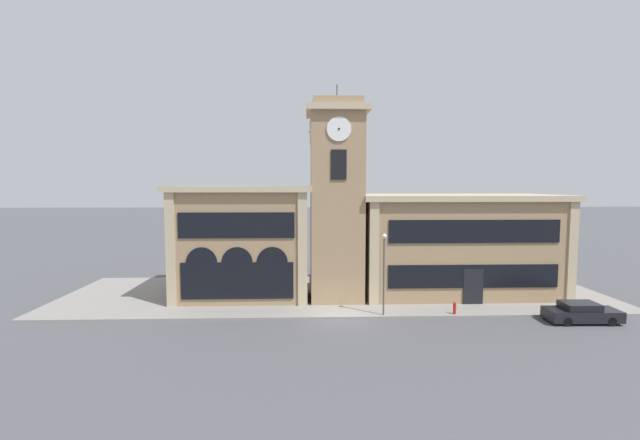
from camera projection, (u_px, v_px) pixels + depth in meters
ground_plane at (341, 319)px, 29.40m from camera, size 300.00×300.00×0.00m
sidewalk_kerb at (335, 294)px, 35.94m from camera, size 44.51×13.14×0.15m
clock_tower at (337, 201)px, 33.72m from camera, size 4.77×4.77×16.95m
town_hall_left_wing at (245, 240)px, 35.76m from camera, size 11.16×8.89×9.12m
town_hall_right_wing at (455, 244)px, 36.40m from camera, size 16.62×8.89×8.40m
parked_car_near at (581, 312)px, 28.67m from camera, size 4.76×1.92×1.35m
street_lamp at (384, 262)px, 29.57m from camera, size 0.36×0.36×5.72m
fire_hydrant at (455, 308)px, 30.04m from camera, size 0.22×0.22×0.87m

